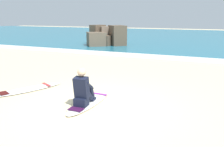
{
  "coord_description": "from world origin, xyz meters",
  "views": [
    {
      "loc": [
        2.66,
        -5.03,
        2.25
      ],
      "look_at": [
        -0.13,
        1.38,
        0.55
      ],
      "focal_mm": 38.04,
      "sensor_mm": 36.0,
      "label": 1
    }
  ],
  "objects": [
    {
      "name": "ground_plane",
      "position": [
        0.0,
        0.0,
        0.0
      ],
      "size": [
        80.0,
        80.0,
        0.0
      ],
      "primitive_type": "plane",
      "color": "beige"
    },
    {
      "name": "sea",
      "position": [
        0.0,
        21.52,
        0.05
      ],
      "size": [
        80.0,
        28.0,
        0.1
      ],
      "primitive_type": "cube",
      "color": "teal",
      "rests_on": "ground"
    },
    {
      "name": "breaking_foam",
      "position": [
        0.0,
        7.82,
        0.06
      ],
      "size": [
        80.0,
        0.9,
        0.11
      ],
      "primitive_type": "cube",
      "color": "white",
      "rests_on": "ground"
    },
    {
      "name": "surfboard_main",
      "position": [
        -0.26,
        0.18,
        0.04
      ],
      "size": [
        0.53,
        2.09,
        0.08
      ],
      "color": "white",
      "rests_on": "ground"
    },
    {
      "name": "surfer_seated",
      "position": [
        -0.27,
        -0.12,
        0.44
      ],
      "size": [
        0.4,
        0.73,
        0.95
      ],
      "color": "black",
      "rests_on": "surfboard_main"
    },
    {
      "name": "surfboard_spare_near",
      "position": [
        -2.55,
        0.37,
        0.04
      ],
      "size": [
        1.42,
        2.26,
        0.08
      ],
      "color": "silver",
      "rests_on": "ground"
    },
    {
      "name": "rock_outcrop_distant",
      "position": [
        -5.09,
        11.69,
        0.68
      ],
      "size": [
        3.18,
        3.62,
        1.57
      ],
      "color": "brown",
      "rests_on": "ground"
    }
  ]
}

